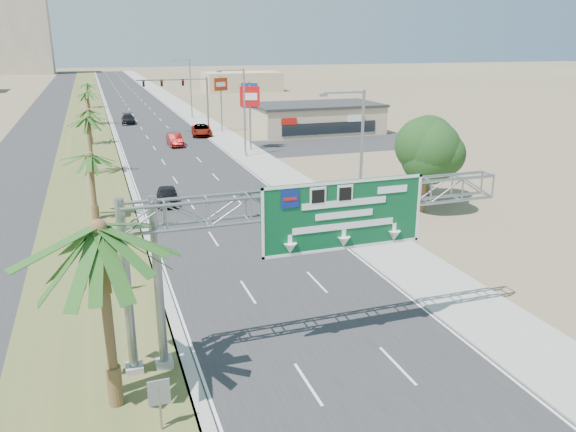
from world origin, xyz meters
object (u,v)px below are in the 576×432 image
Objects in this scene: store_building at (316,119)px; pole_sign_red_near at (250,100)px; palm_near at (98,230)px; car_far at (128,119)px; pole_sign_blue at (250,99)px; signal_mast at (194,99)px; car_mid_lane at (175,140)px; car_left_lane at (167,196)px; car_right_lane at (201,130)px; pole_sign_red_far at (221,89)px; sign_gantry at (305,215)px.

pole_sign_red_near is (-12.85, -10.39, 4.19)m from store_building.
palm_near reaches higher than car_far.
pole_sign_blue reaches higher than car_far.
car_mid_lane is at bearing -113.64° from signal_mast.
car_left_lane is 0.53× the size of pole_sign_red_near.
pole_sign_red_near is at bearing -66.96° from car_right_lane.
pole_sign_red_near is 15.36m from pole_sign_red_far.
signal_mast is at bearing 84.26° from sign_gantry.
store_building is 17.05m from pole_sign_red_near.
car_left_lane is (5.37, 26.77, -6.21)m from palm_near.
car_right_lane is at bearing 83.65° from sign_gantry.
signal_mast is 16.19m from car_far.
signal_mast is 38.50m from car_left_lane.
store_building is 16.79m from car_right_lane.
pole_sign_red_near is at bearing 77.40° from sign_gantry.
store_building is 16.25m from pole_sign_blue.
pole_sign_red_far is at bearing 46.86° from car_mid_lane.
car_far is 19.63m from pole_sign_red_far.
palm_near reaches higher than sign_gantry.
pole_sign_red_near reaches higher than car_far.
palm_near reaches higher than car_mid_lane.
sign_gantry is 25.56m from car_left_lane.
store_building is 3.46× the size of car_far.
pole_sign_blue is at bearing -31.92° from car_mid_lane.
pole_sign_red_near is (18.35, 47.61, -0.74)m from palm_near.
sign_gantry is 2.92× the size of car_right_lane.
car_far is 0.64× the size of pole_sign_red_far.
car_right_lane is 0.72× the size of pole_sign_red_near.
store_building reaches higher than car_mid_lane.
car_right_lane is at bearing 107.72° from pole_sign_blue.
car_left_lane is 26.15m from pole_sign_blue.
store_building is (23.06, 56.07, -4.06)m from sign_gantry.
car_mid_lane is at bearing 149.06° from pole_sign_blue.
pole_sign_red_far is at bearing 91.59° from pole_sign_blue.
car_far is at bearing 96.19° from car_left_lane.
car_left_lane is at bearing 78.65° from palm_near.
sign_gantry is 3.22× the size of car_far.
signal_mast is 18.08m from store_building.
sign_gantry is 2.01× the size of palm_near.
palm_near reaches higher than store_building.
pole_sign_red_far is (-13.00, 4.97, 4.37)m from store_building.
car_mid_lane is at bearing -76.53° from car_far.
palm_near is at bearing -102.66° from signal_mast.
car_left_lane is at bearing -121.91° from pole_sign_red_near.
pole_sign_blue is at bearing 69.08° from palm_near.
palm_near is at bearing -166.68° from sign_gantry.
store_building is (31.20, 58.00, -4.93)m from palm_near.
car_left_lane is at bearing -109.51° from pole_sign_red_far.
store_building is at bearing 67.64° from sign_gantry.
palm_near is 1.01× the size of pole_sign_blue.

